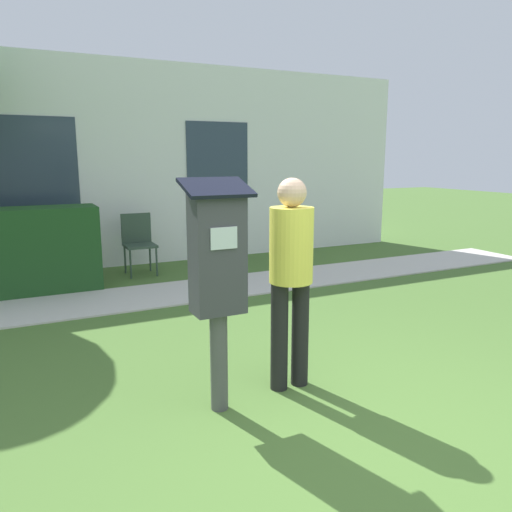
{
  "coord_description": "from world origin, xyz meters",
  "views": [
    {
      "loc": [
        -1.8,
        -1.96,
        1.72
      ],
      "look_at": [
        -0.31,
        1.07,
        1.05
      ],
      "focal_mm": 35.0,
      "sensor_mm": 36.0,
      "label": 1
    }
  ],
  "objects_px": {
    "parking_meter": "(218,266)",
    "person_standing": "(291,268)",
    "outdoor_chair_left": "(35,249)",
    "outdoor_chair_middle": "(138,239)"
  },
  "relations": [
    {
      "from": "parking_meter",
      "to": "person_standing",
      "type": "distance_m",
      "value": 0.62
    },
    {
      "from": "parking_meter",
      "to": "outdoor_chair_left",
      "type": "bearing_deg",
      "value": 103.09
    },
    {
      "from": "parking_meter",
      "to": "person_standing",
      "type": "height_order",
      "value": "parking_meter"
    },
    {
      "from": "outdoor_chair_left",
      "to": "person_standing",
      "type": "bearing_deg",
      "value": -64.47
    },
    {
      "from": "person_standing",
      "to": "outdoor_chair_left",
      "type": "height_order",
      "value": "person_standing"
    },
    {
      "from": "person_standing",
      "to": "outdoor_chair_middle",
      "type": "xyz_separation_m",
      "value": [
        -0.14,
        4.26,
        -0.4
      ]
    },
    {
      "from": "person_standing",
      "to": "outdoor_chair_left",
      "type": "distance_m",
      "value": 4.33
    },
    {
      "from": "parking_meter",
      "to": "person_standing",
      "type": "xyz_separation_m",
      "value": [
        0.61,
        0.09,
        -0.09
      ]
    },
    {
      "from": "person_standing",
      "to": "parking_meter",
      "type": "bearing_deg",
      "value": -144.81
    },
    {
      "from": "outdoor_chair_left",
      "to": "outdoor_chair_middle",
      "type": "bearing_deg",
      "value": 14.01
    }
  ]
}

